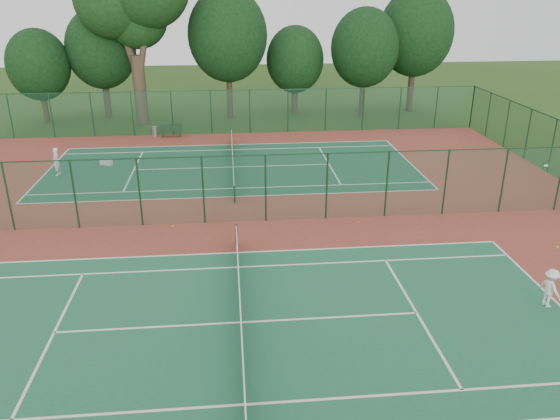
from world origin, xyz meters
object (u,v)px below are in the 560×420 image
object	(u,v)px
trash_bin	(155,131)
kit_bag	(106,163)
player_near	(550,288)
bench	(171,130)
player_far	(56,162)

from	to	relation	value
trash_bin	kit_bag	size ratio (longest dim) A/B	0.96
player_near	bench	world-z (taller)	player_near
player_near	player_far	distance (m)	28.33
player_near	player_far	size ratio (longest dim) A/B	0.86
trash_bin	player_far	bearing A→B (deg)	-118.39
player_far	trash_bin	world-z (taller)	player_far
bench	kit_bag	size ratio (longest dim) A/B	2.10
player_far	kit_bag	world-z (taller)	player_far
kit_bag	player_far	bearing A→B (deg)	-120.48
trash_bin	bench	world-z (taller)	bench
player_far	trash_bin	bearing A→B (deg)	154.44
trash_bin	bench	bearing A→B (deg)	-16.63
bench	kit_bag	xyz separation A→B (m)	(-3.70, -6.91, -0.39)
player_near	trash_bin	distance (m)	31.77
kit_bag	bench	bearing A→B (deg)	85.30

